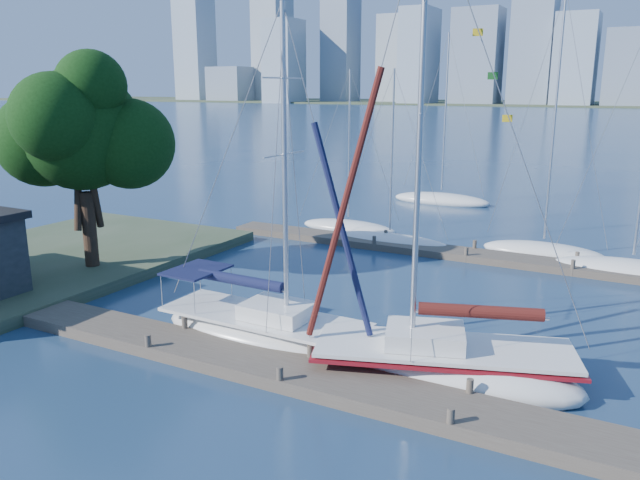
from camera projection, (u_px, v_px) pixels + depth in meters
The scene contains 13 objects.
ground at pixel (296, 380), 18.72m from camera, with size 700.00×700.00×0.00m, color #172F4A.
near_dock at pixel (296, 374), 18.67m from camera, with size 26.00×2.00×0.40m, color #493F36.
far_dock at pixel (490, 257), 31.46m from camera, with size 30.00×1.80×0.36m, color #493F36.
shore at pixel (13, 270), 29.01m from camera, with size 12.00×22.00×0.50m, color #38472D.
far_shore at pixel (639, 105), 292.69m from camera, with size 800.00×100.00×1.50m, color #38472D.
tree at pixel (80, 127), 27.35m from camera, with size 7.49×6.84×10.10m.
sailboat_navy at pixel (264, 316), 21.37m from camera, with size 8.05×2.75×11.61m.
sailboat_maroon at pixel (444, 341), 18.74m from camera, with size 8.71×5.20×14.06m.
bg_boat_0 at pixel (348, 227), 38.11m from camera, with size 6.40×3.53×9.85m.
bg_boat_1 at pixel (390, 241), 34.64m from camera, with size 7.30×3.08×9.79m.
bg_boat_2 at pixel (543, 251), 32.40m from camera, with size 6.44×3.06×13.33m.
bg_boat_3 at pixel (632, 270), 28.94m from camera, with size 7.35×3.38×13.23m.
bg_boat_6 at pixel (441, 200), 47.08m from camera, with size 7.71×4.63×12.69m.
Camera 1 is at (8.73, -14.80, 8.57)m, focal length 35.00 mm.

